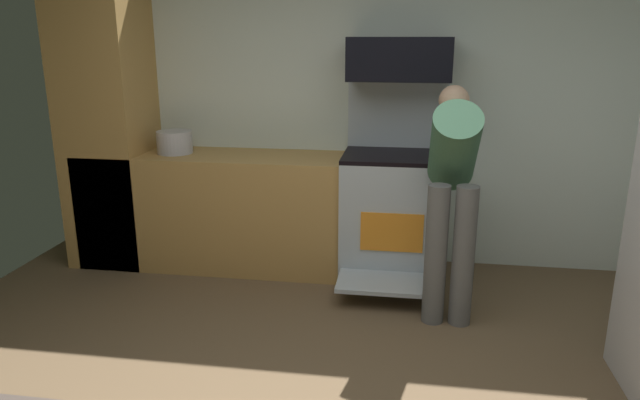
% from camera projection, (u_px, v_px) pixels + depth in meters
% --- Properties ---
extents(wall_back, '(5.20, 0.12, 2.60)m').
position_uv_depth(wall_back, '(354.00, 100.00, 4.56)').
color(wall_back, silver).
rests_on(wall_back, ground).
extents(lower_cabinet_run, '(2.40, 0.60, 0.90)m').
position_uv_depth(lower_cabinet_run, '(235.00, 211.00, 4.58)').
color(lower_cabinet_run, '#B78949').
rests_on(lower_cabinet_run, ground).
extents(cabinet_column, '(0.60, 0.60, 2.10)m').
position_uv_depth(cabinet_column, '(109.00, 132.00, 4.56)').
color(cabinet_column, '#B78949').
rests_on(cabinet_column, ground).
extents(oven_range, '(0.76, 1.01, 1.47)m').
position_uv_depth(oven_range, '(393.00, 211.00, 4.37)').
color(oven_range, '#B1BDC7').
rests_on(oven_range, ground).
extents(microwave, '(0.74, 0.38, 0.31)m').
position_uv_depth(microwave, '(399.00, 59.00, 4.15)').
color(microwave, black).
rests_on(microwave, oven_range).
extents(person_cook, '(0.31, 0.65, 1.48)m').
position_uv_depth(person_cook, '(452.00, 184.00, 3.64)').
color(person_cook, '#5F5F5F').
rests_on(person_cook, ground).
extents(stock_pot, '(0.27, 0.27, 0.17)m').
position_uv_depth(stock_pot, '(175.00, 142.00, 4.50)').
color(stock_pot, silver).
rests_on(stock_pot, lower_cabinet_run).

